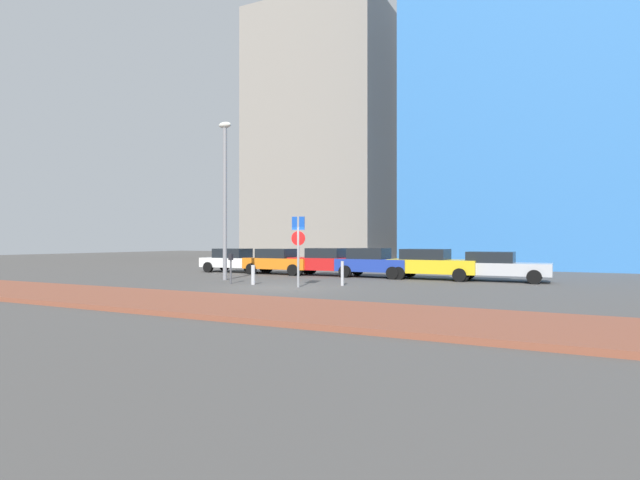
# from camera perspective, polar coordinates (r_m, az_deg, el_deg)

# --- Properties ---
(ground_plane) EXTENTS (120.00, 120.00, 0.00)m
(ground_plane) POSITION_cam_1_polar(r_m,az_deg,el_deg) (20.16, -4.53, -5.61)
(ground_plane) COLOR #4C4947
(sidewalk_brick) EXTENTS (40.00, 4.11, 0.14)m
(sidewalk_brick) POSITION_cam_1_polar(r_m,az_deg,el_deg) (15.45, -15.93, -7.01)
(sidewalk_brick) COLOR brown
(sidewalk_brick) RESTS_ON ground
(parked_car_white) EXTENTS (4.45, 2.09, 1.47)m
(parked_car_white) POSITION_cam_1_polar(r_m,az_deg,el_deg) (30.60, -9.91, -2.34)
(parked_car_white) COLOR white
(parked_car_white) RESTS_ON ground
(parked_car_orange) EXTENTS (4.17, 1.99, 1.48)m
(parked_car_orange) POSITION_cam_1_polar(r_m,az_deg,el_deg) (28.52, -4.86, -2.47)
(parked_car_orange) COLOR orange
(parked_car_orange) RESTS_ON ground
(parked_car_red) EXTENTS (4.32, 2.02, 1.54)m
(parked_car_red) POSITION_cam_1_polar(r_m,az_deg,el_deg) (27.18, 0.87, -2.54)
(parked_car_red) COLOR red
(parked_car_red) RESTS_ON ground
(parked_car_blue) EXTENTS (3.96, 2.01, 1.55)m
(parked_car_blue) POSITION_cam_1_polar(r_m,az_deg,el_deg) (26.03, 6.20, -2.61)
(parked_car_blue) COLOR #1E389E
(parked_car_blue) RESTS_ON ground
(parked_car_yellow) EXTENTS (4.43, 2.12, 1.53)m
(parked_car_yellow) POSITION_cam_1_polar(r_m,az_deg,el_deg) (25.15, 12.91, -2.70)
(parked_car_yellow) COLOR gold
(parked_car_yellow) RESTS_ON ground
(parked_car_silver) EXTENTS (4.59, 1.92, 1.42)m
(parked_car_silver) POSITION_cam_1_polar(r_m,az_deg,el_deg) (24.72, 20.06, -2.88)
(parked_car_silver) COLOR #B7BABF
(parked_car_silver) RESTS_ON ground
(parking_sign_post) EXTENTS (0.60, 0.13, 2.97)m
(parking_sign_post) POSITION_cam_1_polar(r_m,az_deg,el_deg) (20.22, -2.57, -0.28)
(parking_sign_post) COLOR gray
(parking_sign_post) RESTS_ON ground
(parking_meter) EXTENTS (0.18, 0.14, 1.35)m
(parking_meter) POSITION_cam_1_polar(r_m,az_deg,el_deg) (22.29, -10.42, -2.82)
(parking_meter) COLOR #4C4C51
(parking_meter) RESTS_ON ground
(street_lamp) EXTENTS (0.70, 0.36, 7.84)m
(street_lamp) POSITION_cam_1_polar(r_m,az_deg,el_deg) (24.65, -11.09, 5.99)
(street_lamp) COLOR gray
(street_lamp) RESTS_ON ground
(traffic_bollard_near) EXTENTS (0.18, 0.18, 0.87)m
(traffic_bollard_near) POSITION_cam_1_polar(r_m,az_deg,el_deg) (21.73, -7.85, -4.07)
(traffic_bollard_near) COLOR #B7B7BC
(traffic_bollard_near) RESTS_ON ground
(traffic_bollard_mid) EXTENTS (0.13, 0.13, 1.06)m
(traffic_bollard_mid) POSITION_cam_1_polar(r_m,az_deg,el_deg) (21.01, 2.63, -3.94)
(traffic_bollard_mid) COLOR #B7B7BC
(traffic_bollard_mid) RESTS_ON ground
(building_colorful_midrise) EXTENTS (18.31, 17.49, 29.78)m
(building_colorful_midrise) POSITION_cam_1_polar(r_m,az_deg,el_deg) (44.79, 24.36, 16.69)
(building_colorful_midrise) COLOR #3372BF
(building_colorful_midrise) RESTS_ON ground
(building_under_construction) EXTENTS (13.59, 11.66, 25.28)m
(building_under_construction) POSITION_cam_1_polar(r_m,az_deg,el_deg) (51.50, 0.74, 11.86)
(building_under_construction) COLOR gray
(building_under_construction) RESTS_ON ground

